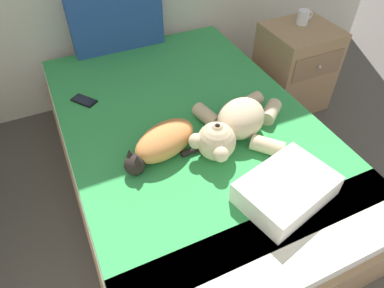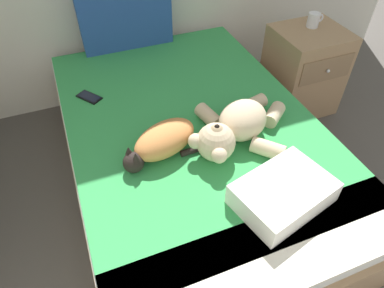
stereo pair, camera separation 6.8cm
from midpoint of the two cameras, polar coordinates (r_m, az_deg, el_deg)
ground_plane at (r=2.05m, az=22.13°, el=-16.61°), size 9.48×9.48×0.00m
bed at (r=2.05m, az=-1.40°, el=-1.23°), size 1.35×2.02×0.47m
patterned_cushion at (r=2.52m, az=-13.20°, el=19.65°), size 0.62×0.11×0.44m
cat at (r=1.66m, az=-6.12°, el=0.16°), size 0.44×0.30×0.15m
teddy_bear at (r=1.73m, az=5.86°, el=3.02°), size 0.61×0.50×0.20m
cell_phone at (r=2.13m, az=-18.27°, el=6.80°), size 0.15×0.16×0.01m
throw_pillow at (r=1.53m, az=14.01°, el=-7.26°), size 0.46×0.37×0.11m
nightstand at (r=2.73m, az=15.80°, el=12.02°), size 0.47×0.46×0.62m
mug at (r=2.63m, az=17.14°, el=19.36°), size 0.12×0.08×0.09m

